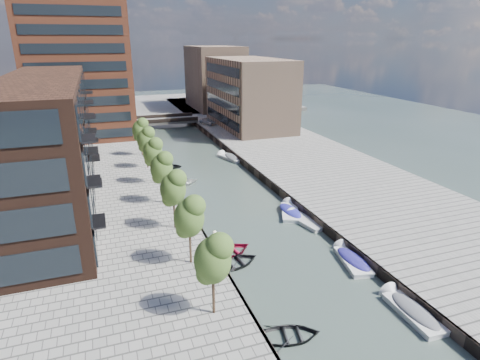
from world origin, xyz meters
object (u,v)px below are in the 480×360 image
bridge (167,120)px  tree_2 (173,187)px  tree_1 (189,215)px  tree_5 (146,139)px  sloop_2 (228,254)px  motorboat_0 (351,259)px  motorboat_1 (409,309)px  tree_4 (153,151)px  motorboat_3 (290,211)px  tree_3 (161,166)px  tree_6 (140,129)px  motorboat_2 (303,221)px  motorboat_4 (230,158)px  sloop_3 (181,185)px  tree_0 (213,257)px  sloop_0 (289,338)px  car (208,121)px  sloop_4 (167,168)px

bridge → tree_2: bearing=-98.9°
tree_1 → tree_5: (0.00, 28.00, 0.00)m
sloop_2 → motorboat_0: (10.06, -4.79, 0.21)m
motorboat_1 → motorboat_0: bearing=89.1°
tree_1 → sloop_2: 6.79m
tree_4 → motorboat_3: (13.44, -12.61, -5.09)m
tree_3 → tree_6: same height
bridge → motorboat_1: (5.26, -71.48, -1.17)m
bridge → tree_4: (-8.50, -40.00, 3.92)m
tree_3 → tree_4: bearing=90.0°
tree_2 → motorboat_2: bearing=-4.9°
sloop_2 → motorboat_4: (9.91, 29.61, 0.22)m
tree_6 → motorboat_3: bearing=-63.2°
bridge → motorboat_4: 30.05m
tree_3 → sloop_3: bearing=65.0°
motorboat_0 → motorboat_2: bearing=91.1°
tree_0 → motorboat_3: bearing=48.9°
tree_5 → motorboat_4: (13.74, 3.44, -5.09)m
tree_2 → tree_6: size_ratio=1.00×
bridge → tree_1: (-8.50, -61.00, 3.92)m
tree_2 → motorboat_4: size_ratio=1.04×
tree_4 → sloop_3: tree_4 is taller
motorboat_4 → sloop_3: bearing=-135.9°
sloop_0 → tree_2: bearing=26.4°
tree_1 → motorboat_2: bearing=23.0°
tree_0 → tree_1: (0.00, 7.00, 0.00)m
bridge → motorboat_1: 71.69m
tree_5 → car: bearing=58.7°
tree_5 → motorboat_4: 15.05m
motorboat_0 → motorboat_1: (-0.12, -7.52, 0.01)m
tree_5 → motorboat_0: (13.88, -30.97, -5.09)m
tree_5 → sloop_0: size_ratio=1.40×
tree_5 → tree_4: bearing=-90.0°
tree_5 → motorboat_3: 24.31m
sloop_2 → motorboat_1: 15.82m
bridge → motorboat_0: (5.38, -63.97, -1.18)m
motorboat_0 → motorboat_2: 8.79m
tree_1 → motorboat_0: 15.08m
tree_2 → motorboat_0: bearing=-35.7°
motorboat_3 → motorboat_4: (0.30, 23.04, 0.01)m
tree_5 → motorboat_1: 41.19m
sloop_4 → motorboat_2: bearing=-137.5°
sloop_0 → motorboat_0: (9.55, 7.03, 0.21)m
bridge → sloop_3: size_ratio=2.57×
tree_5 → motorboat_1: (13.76, -38.48, -5.09)m
tree_0 → tree_5: 35.00m
bridge → sloop_2: (-4.68, -59.17, -1.39)m
sloop_4 → motorboat_3: (10.34, -21.51, 0.21)m
sloop_4 → motorboat_3: 23.87m
tree_1 → tree_2: (0.00, 7.00, 0.00)m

